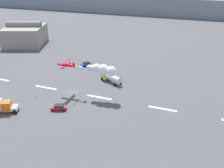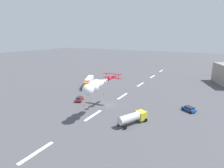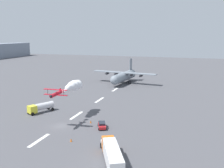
{
  "view_description": "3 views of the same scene",
  "coord_description": "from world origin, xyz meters",
  "px_view_note": "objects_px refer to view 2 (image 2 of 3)",
  "views": [
    {
      "loc": [
        37.81,
        -62.04,
        35.38
      ],
      "look_at": [
        13.69,
        0.35,
        4.96
      ],
      "focal_mm": 40.19,
      "sensor_mm": 36.0,
      "label": 1
    },
    {
      "loc": [
        48.6,
        27.53,
        21.89
      ],
      "look_at": [
        -1.12,
        0.19,
        6.76
      ],
      "focal_mm": 28.94,
      "sensor_mm": 36.0,
      "label": 2
    },
    {
      "loc": [
        -56.59,
        -33.02,
        23.76
      ],
      "look_at": [
        43.74,
        0.0,
        3.3
      ],
      "focal_mm": 41.0,
      "sensor_mm": 36.0,
      "label": 3
    }
  ],
  "objects_px": {
    "traffic_cone_far": "(85,104)",
    "followme_car_yellow": "(79,99)",
    "fuel_tanker_truck": "(133,117)",
    "traffic_cone_near": "(104,94)",
    "stunt_biplane_red": "(95,86)",
    "semi_truck_orange": "(89,82)",
    "airport_staff_sedan": "(189,109)"
  },
  "relations": [
    {
      "from": "semi_truck_orange",
      "to": "followme_car_yellow",
      "type": "distance_m",
      "value": 19.0
    },
    {
      "from": "semi_truck_orange",
      "to": "fuel_tanker_truck",
      "type": "bearing_deg",
      "value": 52.54
    },
    {
      "from": "traffic_cone_near",
      "to": "traffic_cone_far",
      "type": "height_order",
      "value": "same"
    },
    {
      "from": "stunt_biplane_red",
      "to": "followme_car_yellow",
      "type": "distance_m",
      "value": 16.06
    },
    {
      "from": "followme_car_yellow",
      "to": "airport_staff_sedan",
      "type": "distance_m",
      "value": 35.55
    },
    {
      "from": "followme_car_yellow",
      "to": "semi_truck_orange",
      "type": "bearing_deg",
      "value": -154.06
    },
    {
      "from": "followme_car_yellow",
      "to": "traffic_cone_near",
      "type": "relative_size",
      "value": 6.18
    },
    {
      "from": "airport_staff_sedan",
      "to": "traffic_cone_near",
      "type": "relative_size",
      "value": 5.94
    },
    {
      "from": "followme_car_yellow",
      "to": "traffic_cone_far",
      "type": "bearing_deg",
      "value": 58.53
    },
    {
      "from": "fuel_tanker_truck",
      "to": "traffic_cone_far",
      "type": "bearing_deg",
      "value": -102.56
    },
    {
      "from": "airport_staff_sedan",
      "to": "traffic_cone_far",
      "type": "relative_size",
      "value": 5.94
    },
    {
      "from": "stunt_biplane_red",
      "to": "semi_truck_orange",
      "type": "bearing_deg",
      "value": -140.65
    },
    {
      "from": "stunt_biplane_red",
      "to": "airport_staff_sedan",
      "type": "height_order",
      "value": "stunt_biplane_red"
    },
    {
      "from": "fuel_tanker_truck",
      "to": "semi_truck_orange",
      "type": "bearing_deg",
      "value": -127.46
    },
    {
      "from": "fuel_tanker_truck",
      "to": "followme_car_yellow",
      "type": "bearing_deg",
      "value": -106.45
    },
    {
      "from": "stunt_biplane_red",
      "to": "airport_staff_sedan",
      "type": "relative_size",
      "value": 4.3
    },
    {
      "from": "semi_truck_orange",
      "to": "fuel_tanker_truck",
      "type": "xyz_separation_m",
      "value": [
        23.76,
        31.01,
        -0.39
      ]
    },
    {
      "from": "followme_car_yellow",
      "to": "traffic_cone_near",
      "type": "distance_m",
      "value": 10.86
    },
    {
      "from": "traffic_cone_near",
      "to": "traffic_cone_far",
      "type": "distance_m",
      "value": 12.83
    },
    {
      "from": "followme_car_yellow",
      "to": "traffic_cone_far",
      "type": "relative_size",
      "value": 6.18
    },
    {
      "from": "traffic_cone_far",
      "to": "fuel_tanker_truck",
      "type": "bearing_deg",
      "value": 77.44
    },
    {
      "from": "traffic_cone_near",
      "to": "airport_staff_sedan",
      "type": "bearing_deg",
      "value": 87.35
    },
    {
      "from": "airport_staff_sedan",
      "to": "traffic_cone_far",
      "type": "bearing_deg",
      "value": -69.35
    },
    {
      "from": "fuel_tanker_truck",
      "to": "traffic_cone_near",
      "type": "xyz_separation_m",
      "value": [
        -16.93,
        -19.08,
        -1.36
      ]
    },
    {
      "from": "semi_truck_orange",
      "to": "airport_staff_sedan",
      "type": "distance_m",
      "value": 43.55
    },
    {
      "from": "fuel_tanker_truck",
      "to": "traffic_cone_near",
      "type": "bearing_deg",
      "value": -131.58
    },
    {
      "from": "followme_car_yellow",
      "to": "traffic_cone_far",
      "type": "xyz_separation_m",
      "value": [
        2.59,
        4.23,
        -0.44
      ]
    },
    {
      "from": "traffic_cone_far",
      "to": "followme_car_yellow",
      "type": "bearing_deg",
      "value": -121.47
    },
    {
      "from": "followme_car_yellow",
      "to": "traffic_cone_far",
      "type": "height_order",
      "value": "followme_car_yellow"
    },
    {
      "from": "semi_truck_orange",
      "to": "airport_staff_sedan",
      "type": "xyz_separation_m",
      "value": [
        8.25,
        42.74,
        -1.32
      ]
    },
    {
      "from": "followme_car_yellow",
      "to": "traffic_cone_near",
      "type": "bearing_deg",
      "value": 160.43
    },
    {
      "from": "airport_staff_sedan",
      "to": "traffic_cone_near",
      "type": "distance_m",
      "value": 30.85
    }
  ]
}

